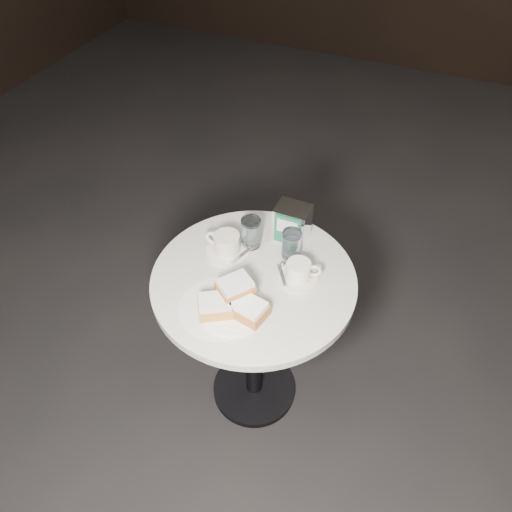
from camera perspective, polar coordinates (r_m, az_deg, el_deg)
The scene contains 9 objects.
ground at distance 2.30m, azimuth -0.20°, elevation -15.03°, with size 7.00×7.00×0.00m, color black.
cafe_table at distance 1.84m, azimuth -0.25°, elevation -6.60°, with size 0.70×0.70×0.74m.
sugar_spill at distance 1.61m, azimuth -4.18°, elevation -5.90°, with size 0.26×0.26×0.00m, color white.
beignet_plate at distance 1.57m, azimuth -2.63°, elevation -5.44°, with size 0.26×0.26×0.10m.
coffee_cup_left at distance 1.75m, azimuth -3.36°, elevation 1.25°, with size 0.17×0.16×0.08m.
coffee_cup_right at distance 1.67m, azimuth 4.91°, elevation -1.85°, with size 0.18×0.18×0.07m.
water_glass_left at distance 1.77m, azimuth -0.58°, elevation 2.67°, with size 0.09×0.09×0.11m.
water_glass_right at distance 1.73m, azimuth 4.07°, elevation 1.29°, with size 0.07×0.07×0.11m.
napkin_dispenser at distance 1.79m, azimuth 4.13°, elevation 3.77°, with size 0.12×0.10×0.14m.
Camera 1 is at (0.46, -1.04, 2.00)m, focal length 35.00 mm.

